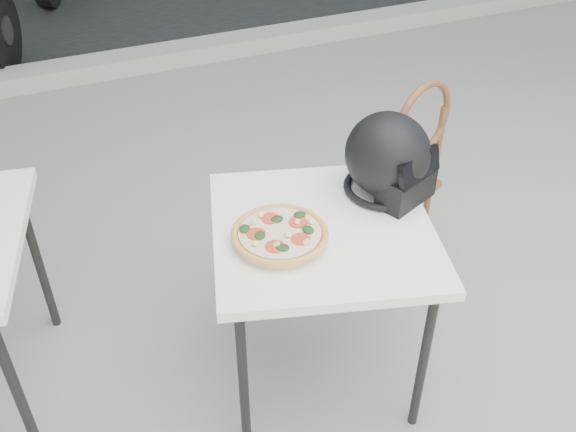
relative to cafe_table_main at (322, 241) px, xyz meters
name	(u,v)px	position (x,y,z in m)	size (l,w,h in m)	color
ground	(433,315)	(0.56, 0.04, -0.62)	(80.00, 80.00, 0.00)	gray
curb	(209,49)	(0.56, 3.04, -0.56)	(30.00, 0.25, 0.12)	#9A9890
cafe_table_main	(322,241)	(0.00, 0.00, 0.00)	(0.89, 0.89, 0.68)	white
plate	(280,239)	(-0.16, -0.01, 0.07)	(0.35, 0.35, 0.02)	silver
pizza	(280,234)	(-0.16, -0.01, 0.09)	(0.33, 0.33, 0.04)	#DBA350
helmet	(389,160)	(0.29, 0.09, 0.19)	(0.37, 0.38, 0.29)	black
cafe_chair_main	(399,167)	(0.57, 0.42, -0.10)	(0.46, 0.46, 0.93)	brown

